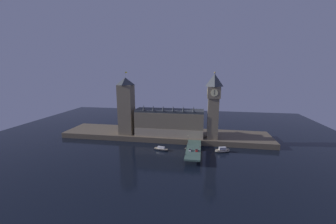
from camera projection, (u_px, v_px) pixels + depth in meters
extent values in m
plane|color=black|center=(158.00, 150.00, 187.51)|extent=(400.00, 400.00, 0.00)
cube|color=brown|center=(165.00, 135.00, 224.71)|extent=(220.00, 42.00, 5.32)
cube|color=#7F7056|center=(169.00, 124.00, 212.36)|extent=(69.21, 19.57, 24.64)
cube|color=tan|center=(168.00, 134.00, 204.32)|extent=(69.21, 0.20, 8.87)
cube|color=#383D42|center=(169.00, 111.00, 209.72)|extent=(69.21, 18.00, 2.40)
cone|color=#383D42|center=(144.00, 108.00, 204.90)|extent=(2.40, 2.40, 5.42)
cone|color=#383D42|center=(153.00, 108.00, 203.30)|extent=(2.40, 2.40, 5.42)
cone|color=#383D42|center=(163.00, 108.00, 201.71)|extent=(2.40, 2.40, 5.42)
cone|color=#383D42|center=(173.00, 109.00, 200.11)|extent=(2.40, 2.40, 5.42)
cone|color=#383D42|center=(183.00, 109.00, 198.51)|extent=(2.40, 2.40, 5.42)
cone|color=#383D42|center=(194.00, 109.00, 196.92)|extent=(2.40, 2.40, 5.42)
cube|color=#7F7056|center=(213.00, 119.00, 200.27)|extent=(10.22, 10.22, 40.29)
cube|color=#7F7056|center=(214.00, 92.00, 195.26)|extent=(12.06, 12.06, 11.02)
cylinder|color=beige|center=(214.00, 93.00, 189.30)|extent=(6.71, 0.25, 6.71)
cylinder|color=beige|center=(214.00, 92.00, 201.21)|extent=(6.71, 0.25, 6.71)
cylinder|color=beige|center=(221.00, 92.00, 194.26)|extent=(0.25, 6.71, 6.71)
cylinder|color=beige|center=(207.00, 92.00, 196.25)|extent=(0.25, 6.71, 6.71)
cube|color=black|center=(214.00, 92.00, 189.03)|extent=(0.36, 0.10, 5.03)
pyramid|color=#383D42|center=(214.00, 80.00, 193.00)|extent=(12.06, 12.06, 12.01)
sphere|color=gold|center=(215.00, 73.00, 191.67)|extent=(1.60, 1.60, 1.60)
cube|color=#7F7056|center=(126.00, 110.00, 215.50)|extent=(14.36, 14.36, 51.70)
pyramid|color=#383D42|center=(125.00, 81.00, 209.72)|extent=(14.65, 14.65, 7.45)
cylinder|color=#99999E|center=(125.00, 74.00, 208.41)|extent=(0.24, 0.24, 6.00)
cube|color=gold|center=(126.00, 72.00, 207.82)|extent=(2.00, 0.08, 1.20)
cube|color=#476656|center=(193.00, 149.00, 176.44)|extent=(12.27, 46.00, 1.40)
cube|color=brown|center=(193.00, 158.00, 165.86)|extent=(10.43, 3.20, 4.16)
cube|color=brown|center=(193.00, 152.00, 176.98)|extent=(10.43, 3.20, 4.16)
cube|color=brown|center=(194.00, 148.00, 188.11)|extent=(10.43, 3.20, 4.16)
cube|color=white|center=(190.00, 150.00, 171.31)|extent=(1.83, 4.61, 0.78)
cube|color=black|center=(190.00, 149.00, 171.19)|extent=(1.50, 2.08, 0.45)
cylinder|color=black|center=(189.00, 150.00, 172.89)|extent=(0.22, 0.64, 0.64)
cylinder|color=black|center=(191.00, 150.00, 172.61)|extent=(0.22, 0.64, 0.64)
cylinder|color=black|center=(189.00, 151.00, 170.12)|extent=(0.22, 0.64, 0.64)
cylinder|color=black|center=(191.00, 151.00, 169.84)|extent=(0.22, 0.64, 0.64)
cube|color=red|center=(197.00, 150.00, 170.90)|extent=(1.84, 4.63, 0.73)
cube|color=black|center=(197.00, 150.00, 170.78)|extent=(1.50, 2.08, 0.45)
cylinder|color=black|center=(198.00, 151.00, 169.41)|extent=(0.22, 0.64, 0.64)
cylinder|color=black|center=(195.00, 151.00, 169.69)|extent=(0.22, 0.64, 0.64)
cylinder|color=black|center=(198.00, 150.00, 172.19)|extent=(0.22, 0.64, 0.64)
cylinder|color=black|center=(196.00, 150.00, 172.47)|extent=(0.22, 0.64, 0.64)
cylinder|color=black|center=(200.00, 147.00, 178.55)|extent=(0.28, 0.28, 0.87)
cylinder|color=maroon|center=(200.00, 146.00, 178.39)|extent=(0.38, 0.38, 0.72)
sphere|color=tan|center=(200.00, 146.00, 178.30)|extent=(0.24, 0.24, 0.24)
cylinder|color=black|center=(188.00, 144.00, 186.11)|extent=(0.28, 0.28, 0.84)
cylinder|color=#47384C|center=(188.00, 143.00, 185.96)|extent=(0.38, 0.38, 0.70)
sphere|color=tan|center=(188.00, 143.00, 185.87)|extent=(0.23, 0.23, 0.23)
cylinder|color=#2D3333|center=(185.00, 155.00, 162.95)|extent=(0.56, 0.56, 0.50)
cylinder|color=#2D3333|center=(185.00, 152.00, 162.45)|extent=(0.18, 0.18, 4.58)
sphere|color=#F9E5A3|center=(185.00, 148.00, 161.90)|extent=(0.60, 0.60, 0.60)
sphere|color=#F9E5A3|center=(185.00, 149.00, 162.04)|extent=(0.44, 0.44, 0.44)
sphere|color=#F9E5A3|center=(186.00, 149.00, 161.89)|extent=(0.44, 0.44, 0.44)
cylinder|color=#2D3333|center=(188.00, 142.00, 191.43)|extent=(0.56, 0.56, 0.50)
cylinder|color=#2D3333|center=(188.00, 139.00, 190.83)|extent=(0.18, 0.18, 5.63)
sphere|color=#F9E5A3|center=(188.00, 136.00, 190.17)|extent=(0.60, 0.60, 0.60)
sphere|color=#F9E5A3|center=(188.00, 136.00, 190.31)|extent=(0.44, 0.44, 0.44)
sphere|color=#F9E5A3|center=(189.00, 136.00, 190.17)|extent=(0.44, 0.44, 0.44)
ellipsoid|color=#28282D|center=(161.00, 149.00, 187.22)|extent=(15.00, 6.58, 1.73)
cube|color=tan|center=(161.00, 149.00, 187.06)|extent=(13.14, 5.51, 0.24)
cube|color=silver|center=(161.00, 148.00, 186.87)|extent=(6.88, 3.56, 1.73)
ellipsoid|color=#B2A893|center=(222.00, 151.00, 182.71)|extent=(14.22, 7.62, 2.37)
cube|color=tan|center=(222.00, 150.00, 182.49)|extent=(12.43, 6.38, 0.24)
cube|color=silver|center=(222.00, 148.00, 182.24)|extent=(6.59, 4.13, 2.37)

